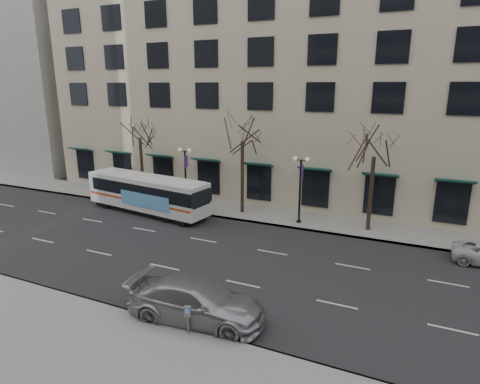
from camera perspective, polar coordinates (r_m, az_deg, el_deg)
The scene contains 12 objects.
ground at distance 25.94m, azimuth -7.74°, elevation -8.53°, with size 160.00×160.00×0.00m, color black.
sidewalk_far at distance 31.76m, azimuth 8.75°, elevation -3.96°, with size 80.00×4.00×0.15m, color gray.
building_hotel at distance 43.67m, azimuth 4.69°, elevation 17.18°, with size 40.00×20.00×24.00m, color #C4B295.
building_far_upblock at distance 65.47m, azimuth -27.90°, elevation 16.58°, with size 28.00×20.00×28.00m, color #999993.
tree_far_left at distance 36.98m, azimuth -14.13°, elevation 8.97°, with size 3.60×3.60×8.34m.
tree_far_mid at distance 31.75m, azimuth 0.34°, elevation 8.87°, with size 3.60×3.60×8.55m.
tree_far_right at distance 29.22m, azimuth 18.67°, elevation 6.60°, with size 3.60×3.60×8.06m.
lamp_post_left at distance 34.21m, azimuth -7.75°, elevation 2.45°, with size 1.22×0.45×5.21m.
lamp_post_right at distance 30.20m, azimuth 8.56°, elevation 0.74°, with size 1.22×0.45×5.21m.
city_bus at distance 33.81m, azimuth -13.01°, elevation -0.14°, with size 11.63×4.04×3.09m.
silver_car at distance 18.70m, azimuth -6.19°, elevation -15.20°, with size 2.55×6.27×1.82m, color #ABADB3.
pay_station at distance 17.57m, azimuth -7.46°, elevation -16.82°, with size 0.31×0.26×1.25m.
Camera 1 is at (12.89, -20.02, 10.28)m, focal length 30.00 mm.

